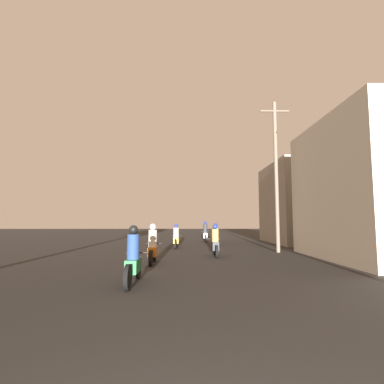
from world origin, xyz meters
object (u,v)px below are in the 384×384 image
at_px(motorcycle_red, 216,236).
at_px(utility_pole_far, 276,172).
at_px(motorcycle_white, 205,234).
at_px(motorcycle_black, 215,243).
at_px(motorcycle_orange, 153,248).
at_px(motorcycle_green, 133,261).
at_px(building_right_far, 301,203).
at_px(building_right_near, 376,189).
at_px(motorcycle_yellow, 176,238).

relative_size(motorcycle_red, utility_pole_far, 0.23).
distance_m(motorcycle_red, motorcycle_white, 3.05).
bearing_deg(motorcycle_black, motorcycle_orange, -129.15).
bearing_deg(utility_pole_far, motorcycle_green, -128.46).
bearing_deg(motorcycle_black, building_right_far, 57.34).
height_order(motorcycle_green, motorcycle_red, motorcycle_green).
bearing_deg(building_right_far, building_right_near, -92.44).
bearing_deg(motorcycle_green, motorcycle_orange, 87.51).
relative_size(motorcycle_black, utility_pole_far, 0.23).
bearing_deg(motorcycle_green, utility_pole_far, 50.33).
distance_m(motorcycle_black, utility_pole_far, 5.32).
xyz_separation_m(motorcycle_white, utility_pole_far, (3.38, -7.82, 3.60)).
bearing_deg(motorcycle_black, building_right_near, -2.68).
distance_m(motorcycle_green, motorcycle_yellow, 10.39).
distance_m(motorcycle_yellow, utility_pole_far, 7.05).
distance_m(motorcycle_orange, building_right_far, 14.72).
relative_size(motorcycle_green, motorcycle_black, 1.11).
height_order(motorcycle_orange, utility_pole_far, utility_pole_far).
distance_m(motorcycle_white, utility_pole_far, 9.25).
distance_m(motorcycle_green, building_right_near, 10.96).
height_order(motorcycle_green, motorcycle_black, motorcycle_green).
xyz_separation_m(motorcycle_black, motorcycle_red, (0.65, 6.53, -0.00)).
relative_size(motorcycle_white, building_right_far, 0.27).
xyz_separation_m(motorcycle_red, utility_pole_far, (2.83, -4.82, 3.64)).
height_order(motorcycle_black, motorcycle_white, motorcycle_white).
bearing_deg(building_right_near, motorcycle_white, 121.77).
relative_size(motorcycle_red, building_right_near, 0.26).
bearing_deg(motorcycle_red, building_right_near, -56.63).
xyz_separation_m(motorcycle_white, building_right_near, (6.76, -10.92, 2.39)).
distance_m(motorcycle_yellow, building_right_far, 10.35).
bearing_deg(motorcycle_white, building_right_far, -2.15).
height_order(motorcycle_yellow, utility_pole_far, utility_pole_far).
xyz_separation_m(motorcycle_black, utility_pole_far, (3.48, 1.71, 3.64)).
relative_size(building_right_near, building_right_far, 1.01).
relative_size(motorcycle_green, motorcycle_white, 1.08).
height_order(motorcycle_yellow, motorcycle_red, motorcycle_red).
bearing_deg(motorcycle_orange, motorcycle_red, 79.29).
xyz_separation_m(motorcycle_orange, motorcycle_white, (2.74, 11.92, 0.03)).
bearing_deg(motorcycle_orange, building_right_near, 15.56).
height_order(motorcycle_black, motorcycle_yellow, motorcycle_black).
relative_size(motorcycle_black, building_right_far, 0.27).
xyz_separation_m(motorcycle_red, building_right_near, (6.21, -7.92, 2.43)).
xyz_separation_m(motorcycle_orange, motorcycle_black, (2.65, 2.39, -0.01)).
bearing_deg(motorcycle_black, motorcycle_yellow, 123.86).
bearing_deg(utility_pole_far, building_right_near, -42.49).
xyz_separation_m(motorcycle_green, motorcycle_black, (2.73, 6.11, -0.01)).
bearing_deg(motorcycle_orange, motorcycle_black, 51.63).
distance_m(motorcycle_black, motorcycle_white, 9.53).
bearing_deg(building_right_far, motorcycle_orange, -133.03).
height_order(motorcycle_black, building_right_far, building_right_far).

